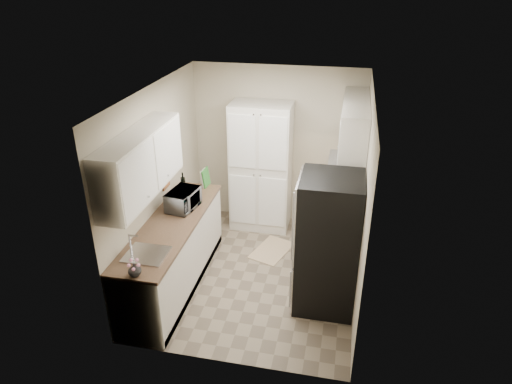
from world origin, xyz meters
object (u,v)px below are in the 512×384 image
Objects in this scene: wine_bottle at (183,183)px; electric_range at (332,236)px; refrigerator at (328,244)px; toaster_oven at (342,177)px; microwave at (183,200)px; pantry_cabinet at (261,167)px.

electric_range is at bearing -1.55° from wine_bottle.
refrigerator is 4.31× the size of toaster_oven.
microwave is 1.80× the size of wine_bottle.
pantry_cabinet is at bearing 154.36° from toaster_oven.
refrigerator is at bearing -92.48° from electric_range.
microwave is at bearing -166.79° from toaster_oven.
electric_range is at bearing -38.22° from pantry_cabinet.
toaster_oven is at bearing -8.09° from pantry_cabinet.
refrigerator is at bearing -22.39° from wine_bottle.
refrigerator is at bearing -110.70° from toaster_oven.
pantry_cabinet is 1.28m from wine_bottle.
wine_bottle reaches higher than toaster_oven.
pantry_cabinet is 1.56m from microwave.
toaster_oven is (1.23, -0.17, 0.03)m from pantry_cabinet.
microwave is at bearing -69.94° from wine_bottle.
electric_range is (1.17, -0.93, -0.52)m from pantry_cabinet.
pantry_cabinet is at bearing 141.78° from electric_range.
pantry_cabinet is 2.07m from refrigerator.
refrigerator reaches higher than electric_range.
refrigerator is 6.62× the size of wine_bottle.
wine_bottle is at bearing -179.78° from toaster_oven.
wine_bottle reaches higher than microwave.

